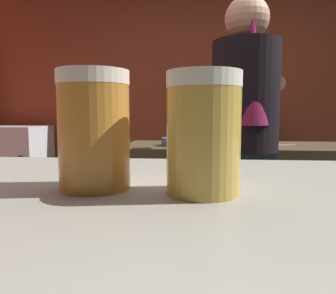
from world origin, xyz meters
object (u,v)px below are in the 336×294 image
Objects in this scene: pint_glass_near at (203,134)px; pint_glass_far at (94,130)px; bottle_soy at (230,104)px; chefs_knife at (279,145)px; bartender at (244,139)px; mixing_bowl at (175,142)px; mini_fridge at (18,173)px; bottle_hot_sauce at (197,104)px; bottle_olive_oil at (197,106)px; bottle_vinegar at (232,104)px.

pint_glass_far is (-0.13, 0.02, 0.00)m from pint_glass_near.
bottle_soy reaches higher than pint_glass_far.
chefs_knife is at bearing -82.58° from bottle_soy.
bartender is 9.33× the size of mixing_bowl.
bottle_soy is at bearing 6.73° from mini_fridge.
bartender is at bearing -81.78° from bottle_hot_sauce.
mixing_bowl is 1.37× the size of pint_glass_near.
bottle_olive_oil is (0.14, 3.03, 0.09)m from pint_glass_far.
pint_glass_far is at bearing -99.60° from bottle_vinegar.
bartender is 8.53× the size of bottle_olive_oil.
chefs_knife is at bearing -24.38° from mini_fridge.
bottle_olive_oil is (0.02, 3.04, 0.10)m from pint_glass_near.
mini_fridge reaches higher than chefs_knife.
bartender reaches higher than bottle_soy.
chefs_knife is at bearing -68.73° from bottle_olive_oil.
bartender reaches higher than bottle_vinegar.
chefs_knife is at bearing -67.11° from bottle_hot_sauce.
mini_fridge is at bearing -175.40° from bottle_hot_sauce.
chefs_knife is at bearing -82.63° from bottle_vinegar.
bartender is 1.36m from pint_glass_far.
bottle_olive_oil is at bearing 7.51° from mini_fridge.
pint_glass_near is (1.83, -2.80, 0.60)m from mini_fridge.
bottle_soy reaches higher than mixing_bowl.
bottle_olive_oil is at bearing 0.01° from bartender.
bartender reaches higher than bottle_hot_sauce.
bottle_soy is (0.48, 1.35, 0.28)m from mixing_bowl.
pint_glass_far is (0.00, -1.69, 0.16)m from mixing_bowl.
pint_glass_near is at bearing -90.29° from bottle_olive_oil.
bottle_hot_sauce is 0.36m from bottle_vinegar.
mini_fridge is 7.41× the size of pint_glass_near.
bottle_olive_oil is at bearing 164.34° from bottle_vinegar.
bartender is 0.54m from mixing_bowl.
mini_fridge is 4.09× the size of chefs_knife.
mixing_bowl is (-0.38, 0.39, -0.05)m from bartender.
bottle_hot_sauce reaches higher than bottle_olive_oil.
bottle_vinegar is at bearing 67.94° from mixing_bowl.
bottle_hot_sauce reaches higher than mixing_bowl.
pint_glass_far is 0.69× the size of bottle_olive_oil.
pint_glass_far is 2.94m from bottle_hot_sauce.
bottle_soy reaches higher than bottle_vinegar.
bottle_vinegar is (0.02, -0.11, -0.00)m from bottle_soy.
bottle_olive_oil reaches higher than mini_fridge.
pint_glass_far is at bearing -92.71° from bottle_hot_sauce.
bottle_soy is (0.48, 3.04, 0.11)m from pint_glass_far.
bottle_olive_oil reaches higher than mixing_bowl.
mixing_bowl is at bearing -96.24° from bottle_olive_oil.
pint_glass_far is (-0.37, -1.31, 0.11)m from bartender.
bottle_hot_sauce is at bearing 4.60° from mini_fridge.
pint_glass_near is 0.51× the size of bottle_hot_sauce.
pint_glass_near is at bearing -85.64° from mixing_bowl.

